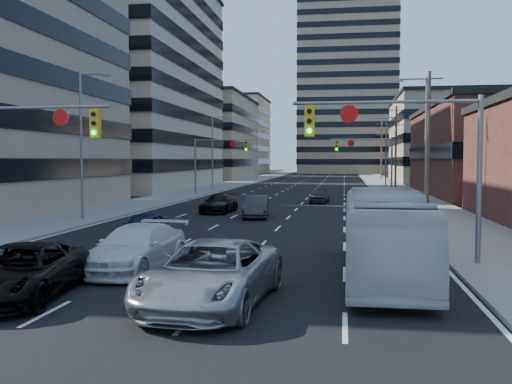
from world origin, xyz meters
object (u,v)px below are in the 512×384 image
object	(u,v)px
black_pickup	(21,272)
silver_suv	(212,274)
transit_bus	(384,234)
white_van	(136,248)
sedan_blue	(144,228)

from	to	relation	value
black_pickup	silver_suv	world-z (taller)	silver_suv
transit_bus	silver_suv	bearing A→B (deg)	-137.13
black_pickup	white_van	world-z (taller)	white_van
white_van	black_pickup	bearing A→B (deg)	-106.47
black_pickup	transit_bus	xyz separation A→B (m)	(9.89, 4.35, 0.66)
black_pickup	sedan_blue	distance (m)	10.68
white_van	silver_suv	world-z (taller)	silver_suv
white_van	sedan_blue	size ratio (longest dim) A/B	1.35
white_van	sedan_blue	world-z (taller)	white_van
transit_bus	white_van	bearing A→B (deg)	-178.85
black_pickup	sedan_blue	xyz separation A→B (m)	(-0.39, 10.68, -0.06)
silver_suv	transit_bus	bearing A→B (deg)	47.25
white_van	silver_suv	bearing A→B (deg)	-43.71
silver_suv	white_van	bearing A→B (deg)	135.90
sedan_blue	white_van	bearing A→B (deg)	-72.13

